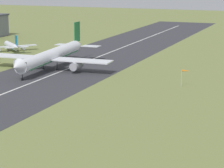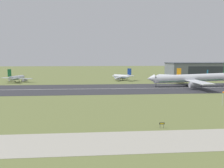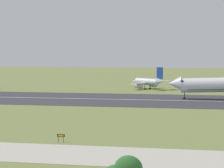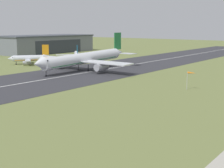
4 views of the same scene
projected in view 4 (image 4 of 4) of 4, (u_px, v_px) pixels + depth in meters
ground_plane at (125, 124)px, 61.12m from camera, size 737.66×737.66×0.00m
hangar_building at (46, 44)px, 226.41m from camera, size 70.59×29.13×12.46m
airplane_landing at (84, 59)px, 134.35m from camera, size 54.78×48.89×15.79m
airplane_parked_centre at (29, 58)px, 156.58m from camera, size 20.81×19.71×9.66m
airplane_parked_far_east at (77, 54)px, 184.51m from camera, size 20.94×20.69×8.33m
windsock_pole at (191, 74)px, 92.54m from camera, size 0.61×2.78×5.54m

